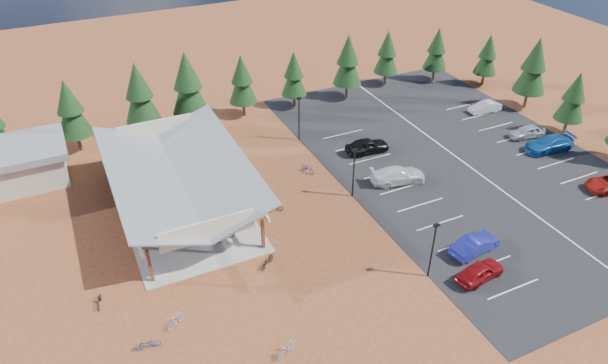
# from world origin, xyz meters

# --- Properties ---
(ground) EXTENTS (140.00, 140.00, 0.00)m
(ground) POSITION_xyz_m (0.00, 0.00, 0.00)
(ground) COLOR brown
(ground) RESTS_ON ground
(asphalt_lot) EXTENTS (27.00, 44.00, 0.04)m
(asphalt_lot) POSITION_xyz_m (18.50, 3.00, 0.02)
(asphalt_lot) COLOR black
(asphalt_lot) RESTS_ON ground
(concrete_pad) EXTENTS (10.60, 18.60, 0.10)m
(concrete_pad) POSITION_xyz_m (-10.00, 7.00, 0.05)
(concrete_pad) COLOR gray
(concrete_pad) RESTS_ON ground
(bike_pavilion) EXTENTS (11.65, 19.40, 4.97)m
(bike_pavilion) POSITION_xyz_m (-10.00, 7.00, 3.82)
(bike_pavilion) COLOR #562A18
(bike_pavilion) RESTS_ON concrete_pad
(outbuilding) EXTENTS (11.00, 7.00, 3.90)m
(outbuilding) POSITION_xyz_m (-24.00, 18.00, 2.03)
(outbuilding) COLOR #ADA593
(outbuilding) RESTS_ON ground
(lamp_post_0) EXTENTS (0.50, 0.25, 5.14)m
(lamp_post_0) POSITION_xyz_m (5.00, -10.00, 2.98)
(lamp_post_0) COLOR black
(lamp_post_0) RESTS_ON ground
(lamp_post_1) EXTENTS (0.50, 0.25, 5.14)m
(lamp_post_1) POSITION_xyz_m (5.00, 2.00, 2.98)
(lamp_post_1) COLOR black
(lamp_post_1) RESTS_ON ground
(lamp_post_2) EXTENTS (0.50, 0.25, 5.14)m
(lamp_post_2) POSITION_xyz_m (5.00, 14.00, 2.98)
(lamp_post_2) COLOR black
(lamp_post_2) RESTS_ON ground
(trash_bin_0) EXTENTS (0.60, 0.60, 0.90)m
(trash_bin_0) POSITION_xyz_m (-4.63, 5.21, 0.45)
(trash_bin_0) COLOR #412217
(trash_bin_0) RESTS_ON ground
(trash_bin_1) EXTENTS (0.60, 0.60, 0.90)m
(trash_bin_1) POSITION_xyz_m (-4.36, 5.55, 0.45)
(trash_bin_1) COLOR #412217
(trash_bin_1) RESTS_ON ground
(pine_1) EXTENTS (3.51, 3.51, 8.17)m
(pine_1) POSITION_xyz_m (-17.32, 22.07, 4.99)
(pine_1) COLOR #382314
(pine_1) RESTS_ON ground
(pine_2) EXTENTS (3.81, 3.81, 8.86)m
(pine_2) POSITION_xyz_m (-10.23, 21.85, 5.41)
(pine_2) COLOR #382314
(pine_2) RESTS_ON ground
(pine_3) EXTENTS (4.06, 4.06, 9.47)m
(pine_3) POSITION_xyz_m (-5.06, 21.22, 5.78)
(pine_3) COLOR #382314
(pine_3) RESTS_ON ground
(pine_4) EXTENTS (3.28, 3.28, 7.65)m
(pine_4) POSITION_xyz_m (1.52, 22.27, 4.67)
(pine_4) COLOR #382314
(pine_4) RESTS_ON ground
(pine_5) EXTENTS (3.08, 3.08, 7.17)m
(pine_5) POSITION_xyz_m (7.93, 21.80, 4.38)
(pine_5) COLOR #382314
(pine_5) RESTS_ON ground
(pine_6) EXTENTS (3.58, 3.58, 8.34)m
(pine_6) POSITION_xyz_m (15.06, 21.35, 5.09)
(pine_6) COLOR #382314
(pine_6) RESTS_ON ground
(pine_7) EXTENTS (3.18, 3.18, 7.42)m
(pine_7) POSITION_xyz_m (21.79, 22.88, 4.53)
(pine_7) COLOR #382314
(pine_7) RESTS_ON ground
(pine_8) EXTENTS (3.17, 3.17, 7.37)m
(pine_8) POSITION_xyz_m (28.44, 21.16, 4.50)
(pine_8) COLOR #382314
(pine_8) RESTS_ON ground
(pine_11) EXTENTS (3.15, 3.15, 7.34)m
(pine_11) POSITION_xyz_m (32.99, 2.60, 4.48)
(pine_11) COLOR #382314
(pine_11) RESTS_ON ground
(pine_12) EXTENTS (3.80, 3.80, 8.86)m
(pine_12) POSITION_xyz_m (33.79, 9.59, 5.41)
(pine_12) COLOR #382314
(pine_12) RESTS_ON ground
(pine_13) EXTENTS (2.99, 2.99, 6.97)m
(pine_13) POSITION_xyz_m (33.60, 17.13, 4.25)
(pine_13) COLOR #382314
(pine_13) RESTS_ON ground
(bike_0) EXTENTS (1.67, 0.81, 0.84)m
(bike_0) POSITION_xyz_m (-12.28, 1.84, 0.52)
(bike_0) COLOR black
(bike_0) RESTS_ON concrete_pad
(bike_1) EXTENTS (1.78, 0.57, 1.06)m
(bike_1) POSITION_xyz_m (-11.34, 6.66, 0.63)
(bike_1) COLOR gray
(bike_1) RESTS_ON concrete_pad
(bike_2) EXTENTS (1.87, 0.85, 0.95)m
(bike_2) POSITION_xyz_m (-11.92, 9.20, 0.57)
(bike_2) COLOR #123496
(bike_2) RESTS_ON concrete_pad
(bike_3) EXTENTS (1.55, 0.75, 0.90)m
(bike_3) POSITION_xyz_m (-12.42, 13.64, 0.55)
(bike_3) COLOR maroon
(bike_3) RESTS_ON concrete_pad
(bike_4) EXTENTS (1.98, 0.97, 0.99)m
(bike_4) POSITION_xyz_m (-8.03, 0.84, 0.60)
(bike_4) COLOR black
(bike_4) RESTS_ON concrete_pad
(bike_5) EXTENTS (1.78, 0.99, 1.03)m
(bike_5) POSITION_xyz_m (-6.55, 3.90, 0.62)
(bike_5) COLOR #9EA2A7
(bike_5) RESTS_ON concrete_pad
(bike_6) EXTENTS (1.62, 0.84, 0.81)m
(bike_6) POSITION_xyz_m (-7.49, 8.21, 0.51)
(bike_6) COLOR navy
(bike_6) RESTS_ON concrete_pad
(bike_7) EXTENTS (1.87, 0.58, 1.12)m
(bike_7) POSITION_xyz_m (-8.98, 14.69, 0.66)
(bike_7) COLOR maroon
(bike_7) RESTS_ON concrete_pad
(bike_8) EXTENTS (0.92, 1.67, 0.83)m
(bike_8) POSITION_xyz_m (-18.68, -2.21, 0.41)
(bike_8) COLOR black
(bike_8) RESTS_ON ground
(bike_9) EXTENTS (1.67, 1.25, 1.00)m
(bike_9) POSITION_xyz_m (-14.03, -6.50, 0.50)
(bike_9) COLOR #9C9EA5
(bike_9) RESTS_ON ground
(bike_10) EXTENTS (1.78, 0.82, 0.90)m
(bike_10) POSITION_xyz_m (-16.25, -7.71, 0.45)
(bike_10) COLOR navy
(bike_10) RESTS_ON ground
(bike_12) EXTENTS (1.77, 1.55, 0.92)m
(bike_12) POSITION_xyz_m (-5.95, -3.55, 0.46)
(bike_12) COLOR black
(bike_12) RESTS_ON ground
(bike_13) EXTENTS (1.90, 1.11, 1.10)m
(bike_13) POSITION_xyz_m (-7.94, -12.15, 0.55)
(bike_13) COLOR #95969D
(bike_13) RESTS_ON ground
(bike_14) EXTENTS (1.13, 1.92, 0.95)m
(bike_14) POSITION_xyz_m (3.00, 7.57, 0.48)
(bike_14) COLOR navy
(bike_14) RESTS_ON ground
(bike_16) EXTENTS (1.63, 0.83, 0.82)m
(bike_16) POSITION_xyz_m (-2.63, 2.77, 0.41)
(bike_16) COLOR black
(bike_16) RESTS_ON ground
(car_0) EXTENTS (4.40, 2.24, 1.44)m
(car_0) POSITION_xyz_m (8.40, -11.93, 0.76)
(car_0) COLOR maroon
(car_0) RESTS_ON asphalt_lot
(car_1) EXTENTS (4.73, 2.23, 1.50)m
(car_1) POSITION_xyz_m (10.11, -9.29, 0.79)
(car_1) COLOR navy
(car_1) RESTS_ON asphalt_lot
(car_3) EXTENTS (5.74, 3.25, 1.57)m
(car_3) POSITION_xyz_m (10.20, 2.16, 0.82)
(car_3) COLOR silver
(car_3) RESTS_ON asphalt_lot
(car_4) EXTENTS (4.81, 2.20, 1.60)m
(car_4) POSITION_xyz_m (10.41, 8.39, 0.84)
(car_4) COLOR black
(car_4) RESTS_ON asphalt_lot
(car_7) EXTENTS (5.69, 2.74, 1.60)m
(car_7) POSITION_xyz_m (28.32, 0.42, 0.84)
(car_7) COLOR navy
(car_7) RESTS_ON asphalt_lot
(car_8) EXTENTS (4.25, 2.16, 1.39)m
(car_8) POSITION_xyz_m (28.28, 3.61, 0.73)
(car_8) COLOR #95979C
(car_8) RESTS_ON asphalt_lot
(car_9) EXTENTS (4.13, 1.75, 1.33)m
(car_9) POSITION_xyz_m (28.30, 10.56, 0.70)
(car_9) COLOR silver
(car_9) RESTS_ON asphalt_lot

